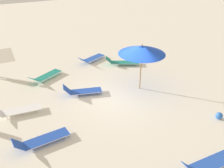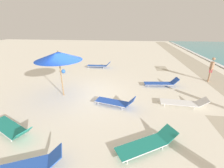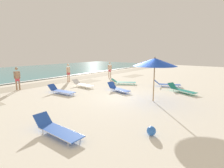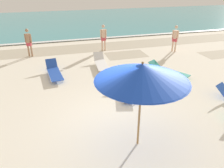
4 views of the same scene
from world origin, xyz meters
TOP-DOWN VIEW (x-y plane):
  - ground_plane at (0.00, 0.01)m, footprint 60.00×60.00m
  - ocean_water at (0.00, 20.77)m, footprint 60.00×18.58m
  - beach_umbrella at (0.21, -1.15)m, footprint 2.51×2.51m
  - sun_lounger_under_umbrella at (-1.96, 4.84)m, footprint 0.83×2.28m
  - sun_lounger_beside_umbrella at (3.56, -1.81)m, footprint 1.52×2.31m
  - sun_lounger_near_water_left at (0.65, 5.45)m, footprint 0.76×2.28m
  - sun_lounger_near_water_right at (-5.90, -0.26)m, footprint 0.63×2.23m
  - sun_lounger_mid_beach_solo at (1.03, 2.01)m, footprint 1.09×2.14m
  - sun_lounger_mid_beach_pair_a at (3.74, 3.35)m, footprint 1.64×2.20m
  - sun_lounger_mid_beach_pair_b at (5.08, -0.18)m, footprint 1.45×2.22m
  - beachgoer_wading_adult at (-3.27, 8.43)m, footprint 0.42×0.29m
  - beachgoer_shoreline_child at (1.54, 8.39)m, footprint 0.45×0.27m
  - beachgoer_strolling_adult at (6.08, 6.82)m, footprint 0.32×0.38m
  - beach_ball at (-3.88, -2.94)m, footprint 0.33×0.33m

SIDE VIEW (x-z plane):
  - ground_plane at x=0.00m, z-range -0.16..0.00m
  - ocean_water at x=0.00m, z-range 0.00..0.06m
  - beach_ball at x=-3.88m, z-range 0.00..0.33m
  - sun_lounger_mid_beach_pair_a at x=3.74m, z-range -0.04..0.45m
  - sun_lounger_near_water_left at x=0.65m, z-range -0.05..0.47m
  - sun_lounger_mid_beach_pair_b at x=5.08m, z-range -0.06..0.48m
  - sun_lounger_beside_umbrella at x=3.56m, z-range -0.07..0.49m
  - sun_lounger_under_umbrella at x=-1.96m, z-range -0.07..0.50m
  - sun_lounger_near_water_right at x=-5.90m, z-range -0.08..0.50m
  - sun_lounger_mid_beach_solo at x=1.03m, z-range -0.08..0.52m
  - beachgoer_wading_adult at x=-3.27m, z-range 0.12..1.88m
  - beachgoer_shoreline_child at x=1.54m, z-range 0.12..1.88m
  - beachgoer_strolling_adult at x=6.08m, z-range 0.12..1.88m
  - beach_umbrella at x=0.21m, z-range 1.01..3.64m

